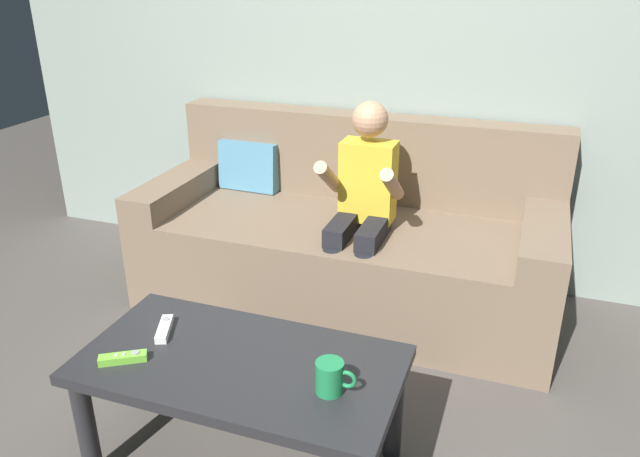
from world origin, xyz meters
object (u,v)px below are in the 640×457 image
at_px(game_remote_white_near_edge, 164,329).
at_px(game_remote_lime_center, 123,358).
at_px(coffee_mug, 331,377).
at_px(person_seated_on_couch, 362,204).
at_px(couch, 348,241).
at_px(coffee_table, 241,378).

xyz_separation_m(game_remote_white_near_edge, game_remote_lime_center, (-0.03, -0.18, 0.00)).
bearing_deg(coffee_mug, game_remote_white_near_edge, 170.41).
bearing_deg(game_remote_white_near_edge, person_seated_on_couch, 67.11).
relative_size(couch, person_seated_on_couch, 1.92).
bearing_deg(game_remote_lime_center, person_seated_on_couch, 69.22).
height_order(couch, coffee_mug, couch).
bearing_deg(coffee_table, person_seated_on_couch, 84.50).
bearing_deg(person_seated_on_couch, coffee_mug, -78.48).
xyz_separation_m(person_seated_on_couch, game_remote_white_near_edge, (-0.39, -0.93, -0.14)).
distance_m(game_remote_lime_center, coffee_mug, 0.63).
bearing_deg(couch, person_seated_on_couch, -57.47).
bearing_deg(person_seated_on_couch, game_remote_white_near_edge, -112.89).
relative_size(game_remote_lime_center, coffee_mug, 1.17).
xyz_separation_m(coffee_table, coffee_mug, (0.30, -0.05, 0.11)).
xyz_separation_m(coffee_table, game_remote_white_near_edge, (-0.30, 0.05, 0.08)).
bearing_deg(person_seated_on_couch, couch, 122.53).
bearing_deg(couch, coffee_mug, -74.95).
distance_m(person_seated_on_couch, game_remote_white_near_edge, 1.02).
relative_size(couch, coffee_mug, 15.95).
height_order(couch, coffee_table, couch).
bearing_deg(coffee_mug, person_seated_on_couch, 101.52).
height_order(couch, game_remote_white_near_edge, couch).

